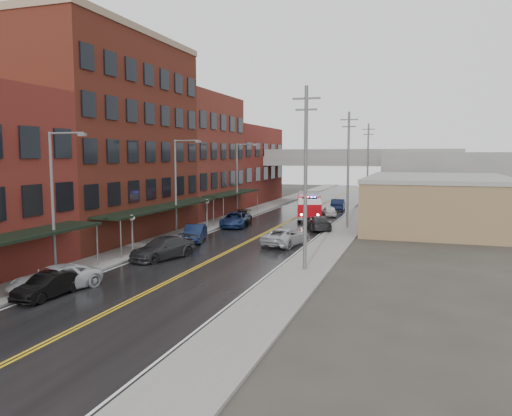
% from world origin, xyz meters
% --- Properties ---
extents(ground, '(220.00, 220.00, 0.00)m').
position_xyz_m(ground, '(0.00, 0.00, 0.00)').
color(ground, '#2D2B26').
rests_on(ground, ground).
extents(road, '(11.00, 160.00, 0.02)m').
position_xyz_m(road, '(0.00, 30.00, 0.01)').
color(road, black).
rests_on(road, ground).
extents(sidewalk_left, '(3.00, 160.00, 0.15)m').
position_xyz_m(sidewalk_left, '(-7.30, 30.00, 0.07)').
color(sidewalk_left, slate).
rests_on(sidewalk_left, ground).
extents(sidewalk_right, '(3.00, 160.00, 0.15)m').
position_xyz_m(sidewalk_right, '(7.30, 30.00, 0.07)').
color(sidewalk_right, slate).
rests_on(sidewalk_right, ground).
extents(curb_left, '(0.30, 160.00, 0.15)m').
position_xyz_m(curb_left, '(-5.65, 30.00, 0.07)').
color(curb_left, gray).
rests_on(curb_left, ground).
extents(curb_right, '(0.30, 160.00, 0.15)m').
position_xyz_m(curb_right, '(5.65, 30.00, 0.07)').
color(curb_right, gray).
rests_on(curb_right, ground).
extents(brick_building_b, '(9.00, 20.00, 18.00)m').
position_xyz_m(brick_building_b, '(-13.30, 23.00, 9.00)').
color(brick_building_b, '#562216').
rests_on(brick_building_b, ground).
extents(brick_building_c, '(9.00, 15.00, 15.00)m').
position_xyz_m(brick_building_c, '(-13.30, 40.50, 7.50)').
color(brick_building_c, maroon).
rests_on(brick_building_c, ground).
extents(brick_building_far, '(9.00, 20.00, 12.00)m').
position_xyz_m(brick_building_far, '(-13.30, 58.00, 6.00)').
color(brick_building_far, maroon).
rests_on(brick_building_far, ground).
extents(tan_building, '(14.00, 22.00, 5.00)m').
position_xyz_m(tan_building, '(16.00, 40.00, 2.50)').
color(tan_building, olive).
rests_on(tan_building, ground).
extents(right_far_block, '(18.00, 30.00, 8.00)m').
position_xyz_m(right_far_block, '(18.00, 70.00, 4.00)').
color(right_far_block, slate).
rests_on(right_far_block, ground).
extents(awning_1, '(2.60, 18.00, 3.09)m').
position_xyz_m(awning_1, '(-7.49, 23.00, 2.99)').
color(awning_1, black).
rests_on(awning_1, ground).
extents(awning_2, '(2.60, 13.00, 3.09)m').
position_xyz_m(awning_2, '(-7.49, 40.50, 2.99)').
color(awning_2, black).
rests_on(awning_2, ground).
extents(globe_lamp_1, '(0.44, 0.44, 3.12)m').
position_xyz_m(globe_lamp_1, '(-6.40, 16.00, 2.31)').
color(globe_lamp_1, '#59595B').
rests_on(globe_lamp_1, ground).
extents(globe_lamp_2, '(0.44, 0.44, 3.12)m').
position_xyz_m(globe_lamp_2, '(-6.40, 30.00, 2.31)').
color(globe_lamp_2, '#59595B').
rests_on(globe_lamp_2, ground).
extents(street_lamp_0, '(2.64, 0.22, 9.00)m').
position_xyz_m(street_lamp_0, '(-6.55, 8.00, 5.19)').
color(street_lamp_0, '#59595B').
rests_on(street_lamp_0, ground).
extents(street_lamp_1, '(2.64, 0.22, 9.00)m').
position_xyz_m(street_lamp_1, '(-6.55, 24.00, 5.19)').
color(street_lamp_1, '#59595B').
rests_on(street_lamp_1, ground).
extents(street_lamp_2, '(2.64, 0.22, 9.00)m').
position_xyz_m(street_lamp_2, '(-6.55, 40.00, 5.19)').
color(street_lamp_2, '#59595B').
rests_on(street_lamp_2, ground).
extents(utility_pole_0, '(1.80, 0.24, 12.00)m').
position_xyz_m(utility_pole_0, '(7.20, 15.00, 6.31)').
color(utility_pole_0, '#59595B').
rests_on(utility_pole_0, ground).
extents(utility_pole_1, '(1.80, 0.24, 12.00)m').
position_xyz_m(utility_pole_1, '(7.20, 35.00, 6.31)').
color(utility_pole_1, '#59595B').
rests_on(utility_pole_1, ground).
extents(utility_pole_2, '(1.80, 0.24, 12.00)m').
position_xyz_m(utility_pole_2, '(7.20, 55.00, 6.31)').
color(utility_pole_2, '#59595B').
rests_on(utility_pole_2, ground).
extents(overpass, '(40.00, 10.00, 7.50)m').
position_xyz_m(overpass, '(0.00, 62.00, 5.99)').
color(overpass, slate).
rests_on(overpass, ground).
extents(fire_truck, '(4.90, 8.89, 3.10)m').
position_xyz_m(fire_truck, '(1.74, 41.61, 1.68)').
color(fire_truck, '#9B070E').
rests_on(fire_truck, ground).
extents(parked_car_left_1, '(1.55, 4.08, 1.33)m').
position_xyz_m(parked_car_left_1, '(-4.54, 4.70, 0.66)').
color(parked_car_left_1, black).
rests_on(parked_car_left_1, ground).
extents(parked_car_left_2, '(3.82, 5.61, 1.43)m').
position_xyz_m(parked_car_left_2, '(-5.00, 5.80, 0.71)').
color(parked_car_left_2, '#B2B7BB').
rests_on(parked_car_left_2, ground).
extents(parked_car_left_3, '(3.87, 5.87, 1.58)m').
position_xyz_m(parked_car_left_3, '(-3.60, 15.63, 0.79)').
color(parked_car_left_3, '#252528').
rests_on(parked_car_left_3, ground).
extents(parked_car_left_4, '(2.46, 4.72, 1.53)m').
position_xyz_m(parked_car_left_4, '(-3.92, 16.80, 0.77)').
color(parked_car_left_4, silver).
rests_on(parked_car_left_4, ground).
extents(parked_car_left_5, '(2.79, 4.84, 1.51)m').
position_xyz_m(parked_car_left_5, '(-4.49, 22.99, 0.75)').
color(parked_car_left_5, '#0E1833').
rests_on(parked_car_left_5, ground).
extents(parked_car_left_6, '(3.50, 5.92, 1.54)m').
position_xyz_m(parked_car_left_6, '(-4.34, 32.66, 0.77)').
color(parked_car_left_6, navy).
rests_on(parked_car_left_6, ground).
extents(parked_car_left_7, '(3.11, 5.28, 1.44)m').
position_xyz_m(parked_car_left_7, '(-4.35, 34.80, 0.72)').
color(parked_car_left_7, black).
rests_on(parked_car_left_7, ground).
extents(parked_car_right_0, '(3.47, 5.81, 1.51)m').
position_xyz_m(parked_car_right_0, '(3.60, 23.80, 0.76)').
color(parked_car_right_0, '#A3A6AB').
rests_on(parked_car_right_0, ground).
extents(parked_car_right_1, '(3.68, 5.52, 1.49)m').
position_xyz_m(parked_car_right_1, '(4.58, 33.20, 0.74)').
color(parked_car_right_1, '#262629').
rests_on(parked_car_right_1, ground).
extents(parked_car_right_2, '(2.61, 4.18, 1.33)m').
position_xyz_m(parked_car_right_2, '(3.60, 44.97, 0.66)').
color(parked_car_right_2, silver).
rests_on(parked_car_right_2, ground).
extents(parked_car_right_3, '(2.11, 5.03, 1.62)m').
position_xyz_m(parked_car_right_3, '(3.60, 52.08, 0.81)').
color(parked_car_right_3, black).
rests_on(parked_car_right_3, ground).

